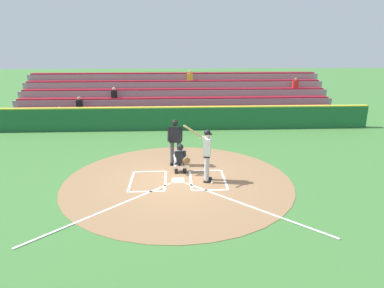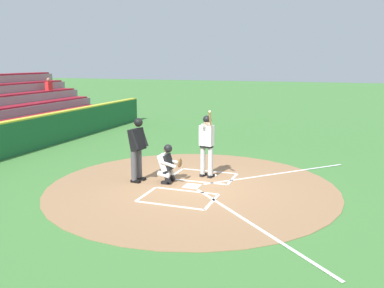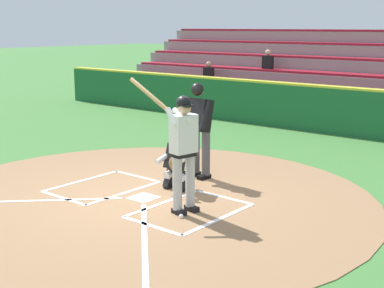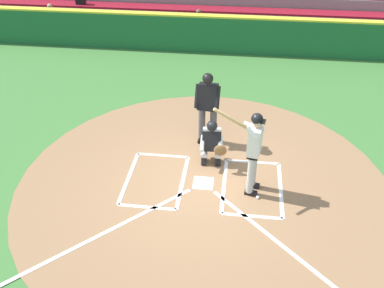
{
  "view_description": "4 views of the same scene",
  "coord_description": "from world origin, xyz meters",
  "views": [
    {
      "loc": [
        0.08,
        10.9,
        4.59
      ],
      "look_at": [
        -0.56,
        -1.35,
        0.94
      ],
      "focal_mm": 31.07,
      "sensor_mm": 36.0,
      "label": 1
    },
    {
      "loc": [
        10.23,
        3.63,
        3.44
      ],
      "look_at": [
        -0.24,
        -0.08,
        1.16
      ],
      "focal_mm": 38.0,
      "sensor_mm": 36.0,
      "label": 2
    },
    {
      "loc": [
        -6.39,
        6.42,
        2.91
      ],
      "look_at": [
        -0.37,
        -0.86,
        0.87
      ],
      "focal_mm": 51.2,
      "sensor_mm": 36.0,
      "label": 3
    },
    {
      "loc": [
        -0.64,
        7.18,
        5.91
      ],
      "look_at": [
        0.2,
        0.39,
        1.28
      ],
      "focal_mm": 40.2,
      "sensor_mm": 36.0,
      "label": 4
    }
  ],
  "objects": [
    {
      "name": "home_plate_and_chalk",
      "position": [
        0.0,
        0.88,
        0.01
      ],
      "size": [
        7.93,
        4.91,
        0.01
      ],
      "color": "white",
      "rests_on": "dirt_circle"
    },
    {
      "name": "batter",
      "position": [
        -1.0,
        0.12,
        1.1
      ],
      "size": [
        1.03,
        0.58,
        2.13
      ],
      "color": "#BCBCBC",
      "rests_on": "ground"
    },
    {
      "name": "catcher",
      "position": [
        -0.11,
        -0.77,
        0.59
      ],
      "size": [
        0.61,
        0.6,
        1.13
      ],
      "color": "black",
      "rests_on": "ground"
    },
    {
      "name": "backstop_wall",
      "position": [
        0.0,
        -7.5,
        0.65
      ],
      "size": [
        22.0,
        0.36,
        1.31
      ],
      "color": "#1E6033",
      "rests_on": "ground"
    },
    {
      "name": "ground_plane",
      "position": [
        0.0,
        0.0,
        0.0
      ],
      "size": [
        120.0,
        120.0,
        0.0
      ],
      "primitive_type": "plane",
      "color": "#427A38"
    },
    {
      "name": "bleacher_stand",
      "position": [
        0.0,
        -11.33,
        1.0
      ],
      "size": [
        20.0,
        5.1,
        3.0
      ],
      "color": "gray",
      "rests_on": "ground"
    },
    {
      "name": "dirt_circle",
      "position": [
        0.0,
        0.0,
        0.01
      ],
      "size": [
        8.0,
        8.0,
        0.01
      ],
      "primitive_type": "cylinder",
      "color": "#99704C",
      "rests_on": "ground"
    },
    {
      "name": "plate_umpire",
      "position": [
        0.08,
        -1.63,
        1.08
      ],
      "size": [
        0.61,
        0.45,
        1.86
      ],
      "color": "#4C4C51",
      "rests_on": "ground"
    },
    {
      "name": "baseball",
      "position": [
        -1.16,
        0.35,
        0.04
      ],
      "size": [
        0.07,
        0.07,
        0.07
      ],
      "primitive_type": "sphere",
      "color": "white",
      "rests_on": "ground"
    }
  ]
}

